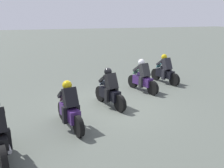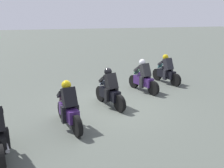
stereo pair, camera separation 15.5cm
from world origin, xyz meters
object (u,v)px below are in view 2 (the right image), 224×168
Objects in this scene: rider_lane_b at (143,78)px; rider_lane_d at (69,109)px; rider_lane_a at (166,71)px; rider_lane_c at (110,91)px.

rider_lane_d is (-2.71, 3.90, 0.00)m from rider_lane_b.
rider_lane_b and rider_lane_d have the same top height.
rider_lane_a and rider_lane_c have the same top height.
rider_lane_a is 2.01m from rider_lane_b.
rider_lane_c is (-2.27, 3.87, 0.00)m from rider_lane_a.
rider_lane_a is 4.49m from rider_lane_c.
rider_lane_d is at bearing 111.41° from rider_lane_a.
rider_lane_a is at bearing -76.39° from rider_lane_b.
rider_lane_d is at bearing 114.11° from rider_lane_c.
rider_lane_b and rider_lane_c have the same top height.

